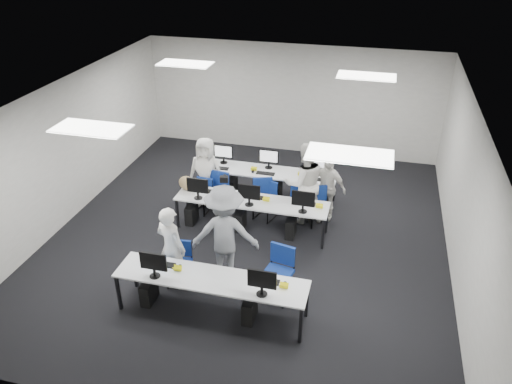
% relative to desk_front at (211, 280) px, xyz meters
% --- Properties ---
extents(room, '(9.00, 9.02, 3.00)m').
position_rel_desk_front_xyz_m(room, '(0.00, 2.40, 0.82)').
color(room, black).
rests_on(room, ground).
extents(ceiling_panels, '(5.20, 4.60, 0.02)m').
position_rel_desk_front_xyz_m(ceiling_panels, '(0.00, 2.40, 2.30)').
color(ceiling_panels, white).
rests_on(ceiling_panels, room).
extents(desk_front, '(3.20, 0.70, 0.73)m').
position_rel_desk_front_xyz_m(desk_front, '(0.00, 0.00, 0.00)').
color(desk_front, silver).
rests_on(desk_front, ground).
extents(desk_mid, '(3.20, 0.70, 0.73)m').
position_rel_desk_front_xyz_m(desk_mid, '(0.00, 2.60, 0.00)').
color(desk_mid, silver).
rests_on(desk_mid, ground).
extents(desk_back, '(3.20, 0.70, 0.73)m').
position_rel_desk_front_xyz_m(desk_back, '(0.00, 4.00, 0.00)').
color(desk_back, silver).
rests_on(desk_back, ground).
extents(equipment_front, '(2.51, 0.41, 1.19)m').
position_rel_desk_front_xyz_m(equipment_front, '(-0.19, -0.02, -0.32)').
color(equipment_front, '#0D46AA').
rests_on(equipment_front, desk_front).
extents(equipment_mid, '(2.91, 0.41, 1.19)m').
position_rel_desk_front_xyz_m(equipment_mid, '(-0.19, 2.58, -0.32)').
color(equipment_mid, white).
rests_on(equipment_mid, desk_mid).
extents(equipment_back, '(2.91, 0.41, 1.19)m').
position_rel_desk_front_xyz_m(equipment_back, '(0.19, 4.02, -0.32)').
color(equipment_back, white).
rests_on(equipment_back, desk_back).
extents(chair_0, '(0.44, 0.47, 0.81)m').
position_rel_desk_front_xyz_m(chair_0, '(-0.82, 0.61, -0.42)').
color(chair_0, navy).
rests_on(chair_0, ground).
extents(chair_1, '(0.56, 0.60, 0.96)m').
position_rel_desk_front_xyz_m(chair_1, '(0.97, 0.68, -0.38)').
color(chair_1, navy).
rests_on(chair_1, ground).
extents(chair_2, '(0.52, 0.56, 0.95)m').
position_rel_desk_front_xyz_m(chair_2, '(-0.93, 3.10, -0.38)').
color(chair_2, navy).
rests_on(chair_2, ground).
extents(chair_3, '(0.53, 0.55, 0.84)m').
position_rel_desk_front_xyz_m(chair_3, '(0.16, 3.19, -0.42)').
color(chair_3, navy).
rests_on(chair_3, ground).
extents(chair_4, '(0.58, 0.61, 0.93)m').
position_rel_desk_front_xyz_m(chair_4, '(0.96, 3.13, -0.39)').
color(chair_4, navy).
rests_on(chair_4, ground).
extents(chair_5, '(0.44, 0.47, 0.83)m').
position_rel_desk_front_xyz_m(chair_5, '(-1.20, 3.33, -0.42)').
color(chair_5, navy).
rests_on(chair_5, ground).
extents(chair_6, '(0.58, 0.61, 0.92)m').
position_rel_desk_front_xyz_m(chair_6, '(0.01, 3.49, -0.39)').
color(chair_6, navy).
rests_on(chair_6, ground).
extents(chair_7, '(0.58, 0.60, 0.89)m').
position_rel_desk_front_xyz_m(chair_7, '(1.21, 3.44, -0.40)').
color(chair_7, navy).
rests_on(chair_7, ground).
extents(handbag, '(0.43, 0.32, 0.32)m').
position_rel_desk_front_xyz_m(handbag, '(-1.45, 2.71, 0.21)').
color(handbag, olive).
rests_on(handbag, desk_mid).
extents(student_0, '(0.68, 0.56, 1.61)m').
position_rel_desk_front_xyz_m(student_0, '(-0.91, 0.54, 0.13)').
color(student_0, white).
rests_on(student_0, ground).
extents(student_1, '(1.09, 1.00, 1.83)m').
position_rel_desk_front_xyz_m(student_1, '(0.98, 3.30, 0.23)').
color(student_1, white).
rests_on(student_1, ground).
extents(student_2, '(0.82, 0.54, 1.65)m').
position_rel_desk_front_xyz_m(student_2, '(-1.27, 3.42, 0.14)').
color(student_2, white).
rests_on(student_2, ground).
extents(student_3, '(0.93, 0.57, 1.49)m').
position_rel_desk_front_xyz_m(student_3, '(1.43, 3.52, 0.06)').
color(student_3, white).
rests_on(student_3, ground).
extents(photographer, '(1.33, 0.94, 1.88)m').
position_rel_desk_front_xyz_m(photographer, '(-0.07, 0.99, 0.26)').
color(photographer, gray).
rests_on(photographer, ground).
extents(dslr_camera, '(0.17, 0.21, 0.10)m').
position_rel_desk_front_xyz_m(dslr_camera, '(-0.10, 1.17, 1.26)').
color(dslr_camera, black).
rests_on(dslr_camera, photographer).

